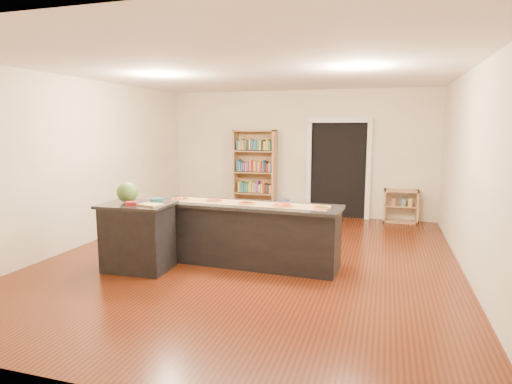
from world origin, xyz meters
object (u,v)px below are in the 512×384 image
(low_shelf, at_px, (401,206))
(watermelon, at_px, (127,192))
(side_counter, at_px, (138,236))
(bookshelf, at_px, (255,172))
(kitchen_island, at_px, (247,234))
(waste_bin, at_px, (283,208))

(low_shelf, relative_size, watermelon, 2.40)
(side_counter, xyz_separation_m, watermelon, (-0.16, 0.03, 0.61))
(bookshelf, height_order, low_shelf, bookshelf)
(kitchen_island, xyz_separation_m, bookshelf, (-0.97, 3.54, 0.52))
(kitchen_island, relative_size, waste_bin, 6.88)
(waste_bin, bearing_deg, low_shelf, 3.81)
(bookshelf, bearing_deg, low_shelf, 0.40)
(bookshelf, bearing_deg, kitchen_island, -74.66)
(low_shelf, relative_size, waste_bin, 1.77)
(kitchen_island, bearing_deg, watermelon, -154.95)
(kitchen_island, distance_m, bookshelf, 3.71)
(low_shelf, xyz_separation_m, watermelon, (-3.78, -4.22, 0.74))
(kitchen_island, xyz_separation_m, low_shelf, (2.23, 3.57, -0.10))
(low_shelf, xyz_separation_m, waste_bin, (-2.49, -0.17, -0.15))
(side_counter, distance_m, low_shelf, 5.59)
(kitchen_island, relative_size, bookshelf, 1.41)
(kitchen_island, height_order, low_shelf, kitchen_island)
(low_shelf, bearing_deg, side_counter, -130.35)
(low_shelf, bearing_deg, watermelon, -131.83)
(waste_bin, bearing_deg, bookshelf, 168.67)
(kitchen_island, relative_size, watermelon, 9.36)
(kitchen_island, height_order, side_counter, side_counter)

